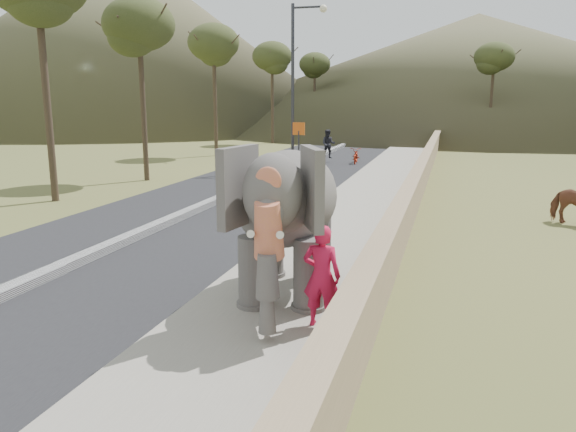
# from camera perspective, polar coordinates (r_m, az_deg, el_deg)

# --- Properties ---
(ground) EXTENTS (160.00, 160.00, 0.00)m
(ground) POSITION_cam_1_polar(r_m,az_deg,el_deg) (10.15, -0.56, -8.98)
(ground) COLOR olive
(ground) RESTS_ON ground
(road) EXTENTS (7.00, 120.00, 0.03)m
(road) POSITION_cam_1_polar(r_m,az_deg,el_deg) (20.90, -5.73, 2.00)
(road) COLOR black
(road) RESTS_ON ground
(median) EXTENTS (0.35, 120.00, 0.22)m
(median) POSITION_cam_1_polar(r_m,az_deg,el_deg) (20.88, -5.73, 2.26)
(median) COLOR black
(median) RESTS_ON ground
(walkway) EXTENTS (3.00, 120.00, 0.15)m
(walkway) POSITION_cam_1_polar(r_m,az_deg,el_deg) (19.59, 7.97, 1.45)
(walkway) COLOR #9E9687
(walkway) RESTS_ON ground
(parapet) EXTENTS (0.30, 120.00, 1.10)m
(parapet) POSITION_cam_1_polar(r_m,az_deg,el_deg) (19.34, 12.85, 2.56)
(parapet) COLOR tan
(parapet) RESTS_ON ground
(lamppost) EXTENTS (1.76, 0.36, 8.00)m
(lamppost) POSITION_cam_1_polar(r_m,az_deg,el_deg) (28.31, 1.10, 14.55)
(lamppost) COLOR #2F2F34
(lamppost) RESTS_ON ground
(signboard) EXTENTS (0.60, 0.08, 2.40)m
(signboard) POSITION_cam_1_polar(r_m,az_deg,el_deg) (27.68, 1.10, 7.92)
(signboard) COLOR #2D2D33
(signboard) RESTS_ON ground
(hill_left) EXTENTS (60.00, 60.00, 22.00)m
(hill_left) POSITION_cam_1_polar(r_m,az_deg,el_deg) (76.28, -16.82, 17.11)
(hill_left) COLOR brown
(hill_left) RESTS_ON ground
(hill_far) EXTENTS (80.00, 80.00, 14.00)m
(hill_far) POSITION_cam_1_polar(r_m,az_deg,el_deg) (79.16, 18.50, 13.89)
(hill_far) COLOR brown
(hill_far) RESTS_ON ground
(elephant_and_man) EXTENTS (2.45, 3.98, 2.71)m
(elephant_and_man) POSITION_cam_1_polar(r_m,az_deg,el_deg) (10.00, 0.05, -0.33)
(elephant_and_man) COLOR #635E5A
(elephant_and_man) RESTS_ON ground
(motorcyclist) EXTENTS (2.36, 1.75, 1.84)m
(motorcyclist) POSITION_cam_1_polar(r_m,az_deg,el_deg) (31.40, 5.66, 6.66)
(motorcyclist) COLOR maroon
(motorcyclist) RESTS_ON ground
(trees) EXTENTS (42.08, 42.51, 8.85)m
(trees) POSITION_cam_1_polar(r_m,az_deg,el_deg) (36.66, 7.97, 12.44)
(trees) COLOR #473828
(trees) RESTS_ON ground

